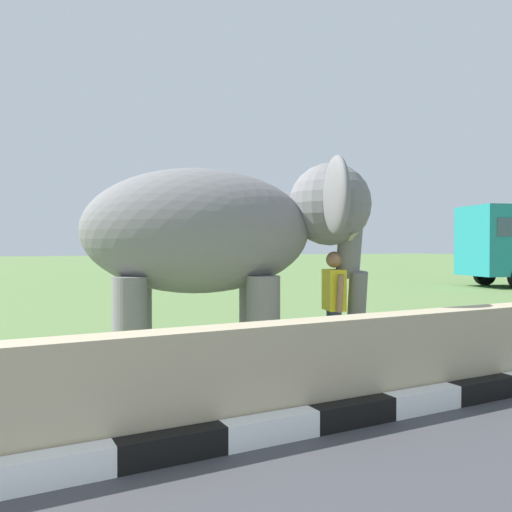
{
  "coord_description": "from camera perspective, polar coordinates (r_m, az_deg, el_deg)",
  "views": [
    {
      "loc": [
        0.63,
        -0.61,
        1.71
      ],
      "look_at": [
        3.73,
        5.4,
        1.6
      ],
      "focal_mm": 36.19,
      "sensor_mm": 36.0,
      "label": 1
    }
  ],
  "objects": [
    {
      "name": "barrier_parapet",
      "position": [
        4.61,
        -9.28,
        -14.32
      ],
      "size": [
        28.0,
        0.36,
        1.0
      ],
      "primitive_type": "cube",
      "color": "tan",
      "rests_on": "ground_plane"
    },
    {
      "name": "person_handler",
      "position": [
        7.44,
        8.6,
        -5.13
      ],
      "size": [
        0.35,
        0.67,
        1.66
      ],
      "color": "navy",
      "rests_on": "ground_plane"
    },
    {
      "name": "elephant",
      "position": [
        7.09,
        -3.62,
        2.39
      ],
      "size": [
        4.07,
        3.04,
        2.9
      ],
      "color": "slate",
      "rests_on": "ground_plane"
    }
  ]
}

